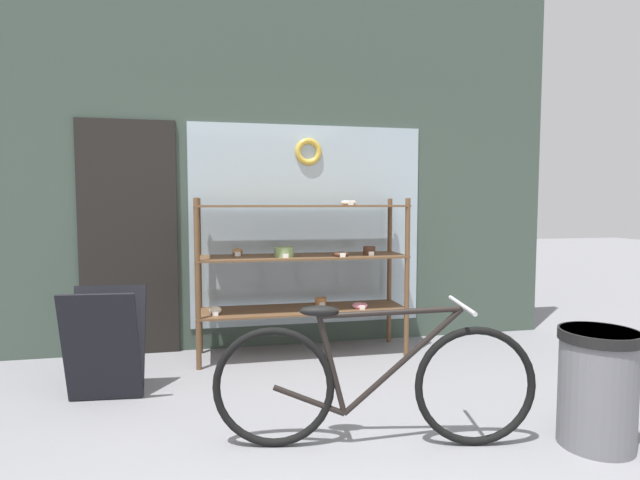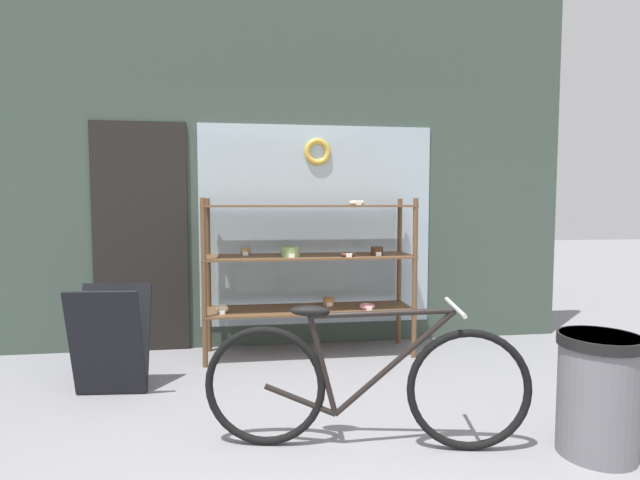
{
  "view_description": "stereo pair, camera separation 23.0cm",
  "coord_description": "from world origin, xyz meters",
  "px_view_note": "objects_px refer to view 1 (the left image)",
  "views": [
    {
      "loc": [
        -0.68,
        -2.01,
        1.36
      ],
      "look_at": [
        0.04,
        1.38,
        1.11
      ],
      "focal_mm": 28.0,
      "sensor_mm": 36.0,
      "label": 1
    },
    {
      "loc": [
        -0.45,
        -2.05,
        1.36
      ],
      "look_at": [
        0.04,
        1.38,
        1.11
      ],
      "focal_mm": 28.0,
      "sensor_mm": 36.0,
      "label": 2
    }
  ],
  "objects_px": {
    "display_case": "(303,261)",
    "sandwich_board": "(105,344)",
    "bicycle": "(373,382)",
    "trash_bin": "(597,383)"
  },
  "relations": [
    {
      "from": "display_case",
      "to": "bicycle",
      "type": "height_order",
      "value": "display_case"
    },
    {
      "from": "display_case",
      "to": "sandwich_board",
      "type": "xyz_separation_m",
      "value": [
        -1.52,
        -0.74,
        -0.46
      ]
    },
    {
      "from": "display_case",
      "to": "sandwich_board",
      "type": "bearing_deg",
      "value": -153.96
    },
    {
      "from": "display_case",
      "to": "sandwich_board",
      "type": "height_order",
      "value": "display_case"
    },
    {
      "from": "display_case",
      "to": "sandwich_board",
      "type": "distance_m",
      "value": 1.75
    },
    {
      "from": "sandwich_board",
      "to": "trash_bin",
      "type": "height_order",
      "value": "sandwich_board"
    },
    {
      "from": "display_case",
      "to": "trash_bin",
      "type": "relative_size",
      "value": 2.8
    },
    {
      "from": "trash_bin",
      "to": "bicycle",
      "type": "bearing_deg",
      "value": 168.49
    },
    {
      "from": "display_case",
      "to": "bicycle",
      "type": "relative_size",
      "value": 1.04
    },
    {
      "from": "bicycle",
      "to": "sandwich_board",
      "type": "height_order",
      "value": "bicycle"
    }
  ]
}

